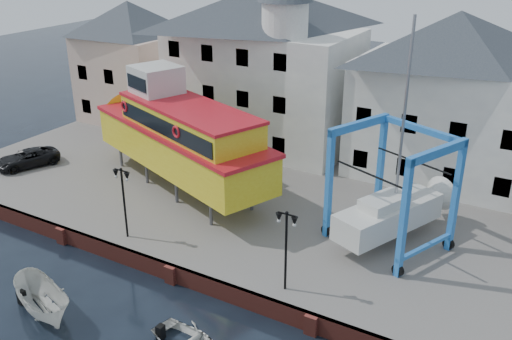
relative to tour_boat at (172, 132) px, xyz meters
The scene contains 12 objects.
ground 11.46m from the tour_boat, 53.65° to the right, with size 140.00×140.00×0.00m, color black.
hardstanding 7.89m from the tour_boat, 22.44° to the left, with size 44.00×22.00×1.00m, color #6B645D.
quay_wall 11.18m from the tour_boat, 53.31° to the right, with size 44.00×0.47×1.00m.
building_pink 15.26m from the tour_boat, 140.96° to the left, with size 8.00×7.00×10.30m.
building_white_main 10.40m from the tour_boat, 82.35° to the left, with size 14.00×8.30×14.00m.
building_white_right 18.62m from the tour_boat, 34.78° to the left, with size 12.00×8.00×11.20m.
lamp_post_left 7.58m from the tour_boat, 73.03° to the right, with size 1.12×0.32×4.20m.
lamp_post_right 14.20m from the tour_boat, 30.66° to the right, with size 1.12×0.32×4.20m.
tour_boat is the anchor object (origin of this frame).
travel_lift 15.34m from the tour_boat, ahead, with size 6.97×8.29×12.25m.
van 11.82m from the tour_boat, 164.14° to the right, with size 2.04×4.42×1.23m, color black.
motorboat_a 14.60m from the tour_boat, 79.09° to the right, with size 1.77×4.70×1.82m, color silver.
Camera 1 is at (16.36, -19.36, 17.12)m, focal length 40.00 mm.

